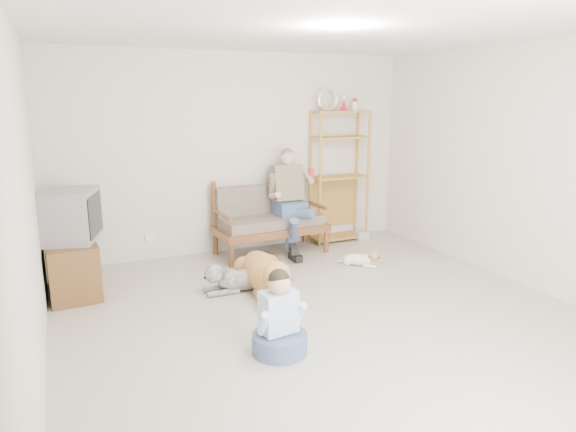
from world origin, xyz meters
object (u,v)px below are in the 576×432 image
etagere (339,175)px  tv_stand (72,267)px  golden_retriever (266,274)px  loveseat (269,218)px

etagere → tv_stand: etagere is taller
golden_retriever → etagere: bearing=48.8°
loveseat → tv_stand: (-2.55, -0.52, -0.19)m
etagere → golden_retriever: (-1.77, -1.48, -0.78)m
etagere → loveseat: bearing=-173.0°
tv_stand → golden_retriever: tv_stand is taller
etagere → golden_retriever: 2.43m
tv_stand → etagere: bearing=7.6°
loveseat → tv_stand: bearing=-171.5°
etagere → golden_retriever: etagere is taller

